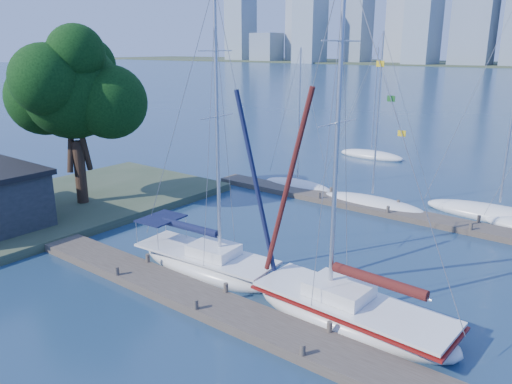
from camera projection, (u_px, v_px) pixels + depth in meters
The scene contains 11 objects.
ground at pixel (212, 309), 20.53m from camera, with size 700.00×700.00×0.00m, color #163048.
near_dock at pixel (212, 304), 20.48m from camera, with size 26.00×2.00×0.40m, color #433A31.
far_dock at pixel (408, 215), 31.42m from camera, with size 30.00×1.80×0.36m, color #433A31.
shore at pixel (52, 207), 32.76m from camera, with size 12.00×22.00×0.50m, color #38472D.
tree at pixel (72, 88), 30.85m from camera, with size 8.62×7.88×11.71m.
sailboat_navy at pixel (205, 249), 23.81m from camera, with size 7.95×3.10×13.39m.
sailboat_maroon at pixel (352, 299), 19.13m from camera, with size 8.58×3.14×13.87m.
bg_boat_0 at pixel (298, 185), 37.94m from camera, with size 6.06×2.74×10.65m.
bg_boat_1 at pixel (372, 204), 33.53m from camera, with size 7.75×3.90×11.66m.
bg_boat_3 at pixel (498, 214), 31.24m from camera, with size 9.17×5.68×15.13m.
bg_boat_6 at pixel (371, 155), 48.58m from camera, with size 6.82×3.94×10.70m.
Camera 1 is at (12.72, -13.37, 10.37)m, focal length 35.00 mm.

